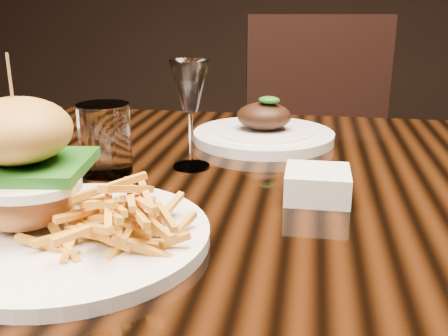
% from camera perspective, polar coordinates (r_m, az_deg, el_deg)
% --- Properties ---
extents(dining_table, '(1.60, 0.90, 0.75)m').
position_cam_1_polar(dining_table, '(0.79, 4.64, -6.55)').
color(dining_table, black).
rests_on(dining_table, ground).
extents(burger_plate, '(0.30, 0.30, 0.20)m').
position_cam_1_polar(burger_plate, '(0.58, -17.39, -3.16)').
color(burger_plate, white).
rests_on(burger_plate, dining_table).
extents(ramekin, '(0.11, 0.11, 0.04)m').
position_cam_1_polar(ramekin, '(0.70, 10.11, -1.74)').
color(ramekin, white).
rests_on(ramekin, dining_table).
extents(wine_glass, '(0.06, 0.06, 0.17)m').
position_cam_1_polar(wine_glass, '(0.79, -3.72, 8.44)').
color(wine_glass, white).
rests_on(wine_glass, dining_table).
extents(water_tumbler, '(0.08, 0.08, 0.11)m').
position_cam_1_polar(water_tumbler, '(0.80, -12.85, 3.09)').
color(water_tumbler, white).
rests_on(water_tumbler, dining_table).
extents(far_dish, '(0.26, 0.26, 0.09)m').
position_cam_1_polar(far_dish, '(0.96, 4.34, 3.89)').
color(far_dish, white).
rests_on(far_dish, dining_table).
extents(chair_far, '(0.53, 0.53, 0.95)m').
position_cam_1_polar(chair_far, '(1.67, 10.43, 1.72)').
color(chair_far, black).
rests_on(chair_far, ground).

